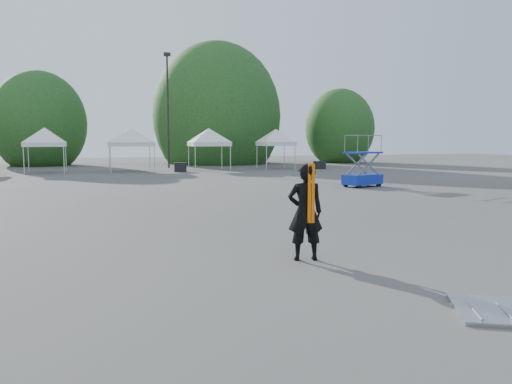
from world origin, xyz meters
name	(u,v)px	position (x,y,z in m)	size (l,w,h in m)	color
ground	(232,241)	(0.00, 0.00, 0.00)	(120.00, 120.00, 0.00)	#474442
light_pole_east	(168,104)	(3.00, 32.00, 5.52)	(0.60, 0.25, 9.80)	black
tree_mid_w	(39,124)	(-8.00, 40.00, 3.93)	(4.16, 4.16, 6.33)	#382314
tree_mid_e	(217,116)	(9.00, 39.00, 4.84)	(5.12, 5.12, 7.79)	#382314
tree_far_e	(340,129)	(22.00, 37.00, 3.63)	(3.84, 3.84, 5.84)	#382314
tent_d	(45,131)	(-6.54, 28.19, 3.06)	(4.02, 4.02, 3.88)	silver
tent_e	(131,131)	(-0.44, 27.95, 3.06)	(4.74, 4.74, 3.88)	silver
tent_f	(209,132)	(5.54, 27.38, 3.06)	(4.20, 4.20, 3.88)	silver
tent_g	(276,132)	(11.42, 28.05, 3.06)	(3.84, 3.84, 3.88)	silver
man	(305,212)	(0.90, -2.33, 0.99)	(0.80, 0.60, 1.97)	black
scissor_lift	(363,161)	(10.09, 11.36, 1.35)	(2.29, 1.65, 2.67)	#0C289F
crate_mid	(180,167)	(3.06, 26.33, 0.36)	(0.92, 0.72, 0.72)	black
crate_east	(320,165)	(14.69, 26.35, 0.33)	(0.84, 0.66, 0.66)	black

